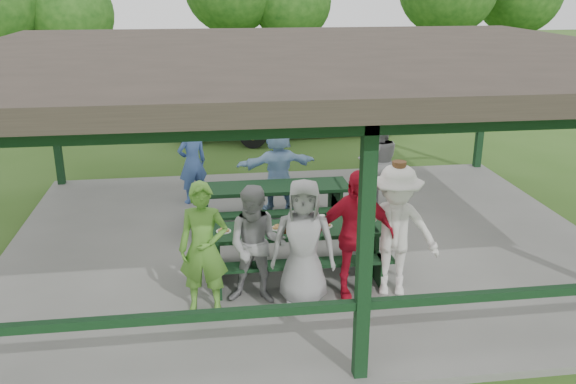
{
  "coord_description": "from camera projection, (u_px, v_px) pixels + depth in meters",
  "views": [
    {
      "loc": [
        -1.59,
        -9.48,
        4.33
      ],
      "look_at": [
        -0.34,
        -0.3,
        1.1
      ],
      "focal_mm": 38.0,
      "sensor_mm": 36.0,
      "label": 1
    }
  ],
  "objects": [
    {
      "name": "spectator_lblue",
      "position": [
        278.0,
        168.0,
        11.64
      ],
      "size": [
        1.62,
        0.74,
        1.68
      ],
      "primitive_type": "imported",
      "rotation": [
        0.0,
        0.0,
        3.3
      ],
      "color": "#98C1EB",
      "rests_on": "concrete_slab"
    },
    {
      "name": "concrete_slab",
      "position": [
        305.0,
        243.0,
        10.48
      ],
      "size": [
        10.0,
        8.0,
        0.1
      ],
      "primitive_type": "cube",
      "color": "slate",
      "rests_on": "ground"
    },
    {
      "name": "picnic_table_far",
      "position": [
        273.0,
        200.0,
        10.99
      ],
      "size": [
        2.74,
        1.39,
        0.75
      ],
      "color": "black",
      "rests_on": "concrete_slab"
    },
    {
      "name": "pickup_truck",
      "position": [
        320.0,
        107.0,
        18.35
      ],
      "size": [
        5.24,
        2.62,
        1.42
      ],
      "primitive_type": "imported",
      "rotation": [
        0.0,
        0.0,
        1.62
      ],
      "color": "silver",
      "rests_on": "ground"
    },
    {
      "name": "tree_mid",
      "position": [
        292.0,
        2.0,
        25.34
      ],
      "size": [
        3.31,
        3.31,
        5.17
      ],
      "color": "#362015",
      "rests_on": "ground"
    },
    {
      "name": "farm_trailer",
      "position": [
        228.0,
        117.0,
        17.26
      ],
      "size": [
        3.91,
        2.41,
        1.36
      ],
      "rotation": [
        0.0,
        0.0,
        -0.31
      ],
      "color": "#1A4D93",
      "rests_on": "ground"
    },
    {
      "name": "contestant_white_fedora",
      "position": [
        395.0,
        231.0,
        8.42
      ],
      "size": [
        1.36,
        0.98,
        1.95
      ],
      "rotation": [
        0.0,
        0.0,
        -0.25
      ],
      "color": "silver",
      "rests_on": "concrete_slab"
    },
    {
      "name": "contestant_grey_left",
      "position": [
        257.0,
        246.0,
        8.21
      ],
      "size": [
        0.93,
        0.79,
        1.68
      ],
      "primitive_type": "imported",
      "rotation": [
        0.0,
        0.0,
        -0.21
      ],
      "color": "gray",
      "rests_on": "concrete_slab"
    },
    {
      "name": "contestant_green",
      "position": [
        204.0,
        249.0,
        7.97
      ],
      "size": [
        0.72,
        0.53,
        1.81
      ],
      "primitive_type": "imported",
      "rotation": [
        0.0,
        0.0,
        -0.16
      ],
      "color": "#559430",
      "rests_on": "concrete_slab"
    },
    {
      "name": "contestant_red",
      "position": [
        355.0,
        235.0,
        8.33
      ],
      "size": [
        1.1,
        0.48,
        1.86
      ],
      "primitive_type": "imported",
      "rotation": [
        0.0,
        0.0,
        -0.03
      ],
      "color": "red",
      "rests_on": "concrete_slab"
    },
    {
      "name": "ground",
      "position": [
        305.0,
        246.0,
        10.49
      ],
      "size": [
        90.0,
        90.0,
        0.0
      ],
      "primitive_type": "plane",
      "color": "#30531A",
      "rests_on": "ground"
    },
    {
      "name": "spectator_blue",
      "position": [
        192.0,
        162.0,
        12.02
      ],
      "size": [
        0.72,
        0.61,
        1.66
      ],
      "primitive_type": "imported",
      "rotation": [
        0.0,
        0.0,
        3.58
      ],
      "color": "#3E5EA3",
      "rests_on": "concrete_slab"
    },
    {
      "name": "picnic_table_near",
      "position": [
        296.0,
        245.0,
        9.14
      ],
      "size": [
        2.69,
        1.39,
        0.75
      ],
      "color": "black",
      "rests_on": "concrete_slab"
    },
    {
      "name": "contestant_grey_mid",
      "position": [
        303.0,
        243.0,
        8.17
      ],
      "size": [
        0.97,
        0.73,
        1.78
      ],
      "primitive_type": "imported",
      "rotation": [
        0.0,
        0.0,
        -0.2
      ],
      "color": "gray",
      "rests_on": "concrete_slab"
    },
    {
      "name": "tree_far_left",
      "position": [
        71.0,
        15.0,
        21.43
      ],
      "size": [
        3.01,
        3.01,
        4.71
      ],
      "color": "#362015",
      "rests_on": "ground"
    },
    {
      "name": "spectator_grey",
      "position": [
        379.0,
        162.0,
        12.0
      ],
      "size": [
        0.84,
        0.67,
        1.7
      ],
      "primitive_type": "imported",
      "rotation": [
        0.0,
        0.0,
        3.11
      ],
      "color": "gray",
      "rests_on": "concrete_slab"
    },
    {
      "name": "pavilion_structure",
      "position": [
        307.0,
        59.0,
        9.45
      ],
      "size": [
        10.6,
        8.6,
        3.24
      ],
      "color": "black",
      "rests_on": "concrete_slab"
    },
    {
      "name": "table_setting",
      "position": [
        298.0,
        225.0,
        9.07
      ],
      "size": [
        2.34,
        0.45,
        0.1
      ],
      "color": "white",
      "rests_on": "picnic_table_near"
    }
  ]
}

